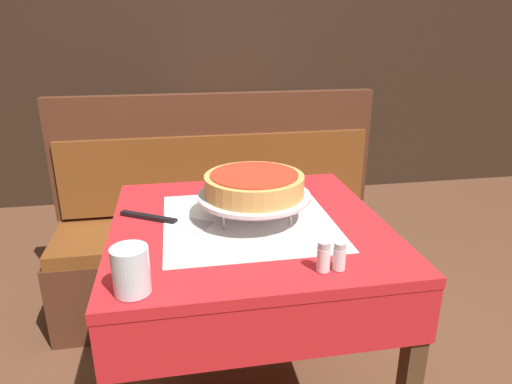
% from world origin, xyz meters
% --- Properties ---
extents(dining_table_front, '(0.82, 0.82, 0.77)m').
position_xyz_m(dining_table_front, '(0.00, 0.00, 0.66)').
color(dining_table_front, red).
rests_on(dining_table_front, ground_plane).
extents(dining_table_rear, '(0.75, 0.75, 0.76)m').
position_xyz_m(dining_table_rear, '(0.19, 1.76, 0.64)').
color(dining_table_rear, red).
rests_on(dining_table_rear, ground_plane).
extents(booth_bench, '(1.56, 0.45, 1.03)m').
position_xyz_m(booth_bench, '(-0.01, 0.76, 0.31)').
color(booth_bench, '#4C2819').
rests_on(booth_bench, ground_plane).
extents(back_wall_panel, '(6.00, 0.04, 2.40)m').
position_xyz_m(back_wall_panel, '(0.00, 2.32, 1.20)').
color(back_wall_panel, black).
rests_on(back_wall_panel, ground_plane).
extents(pizza_pan_stand, '(0.34, 0.34, 0.08)m').
position_xyz_m(pizza_pan_stand, '(0.02, 0.01, 0.84)').
color(pizza_pan_stand, '#ADADB2').
rests_on(pizza_pan_stand, dining_table_front).
extents(deep_dish_pizza, '(0.30, 0.30, 0.06)m').
position_xyz_m(deep_dish_pizza, '(0.02, 0.01, 0.88)').
color(deep_dish_pizza, tan).
rests_on(deep_dish_pizza, pizza_pan_stand).
extents(pizza_server, '(0.28, 0.20, 0.01)m').
position_xyz_m(pizza_server, '(-0.24, 0.04, 0.77)').
color(pizza_server, '#BCBCC1').
rests_on(pizza_server, dining_table_front).
extents(water_glass_near, '(0.08, 0.08, 0.11)m').
position_xyz_m(water_glass_near, '(-0.32, -0.34, 0.82)').
color(water_glass_near, silver).
rests_on(water_glass_near, dining_table_front).
extents(salt_shaker, '(0.03, 0.03, 0.08)m').
position_xyz_m(salt_shaker, '(0.13, -0.33, 0.81)').
color(salt_shaker, silver).
rests_on(salt_shaker, dining_table_front).
extents(pepper_shaker, '(0.03, 0.03, 0.07)m').
position_xyz_m(pepper_shaker, '(0.17, -0.33, 0.80)').
color(pepper_shaker, silver).
rests_on(pepper_shaker, dining_table_front).
extents(condiment_caddy, '(0.14, 0.14, 0.17)m').
position_xyz_m(condiment_caddy, '(0.17, 1.68, 0.80)').
color(condiment_caddy, black).
rests_on(condiment_caddy, dining_table_rear).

